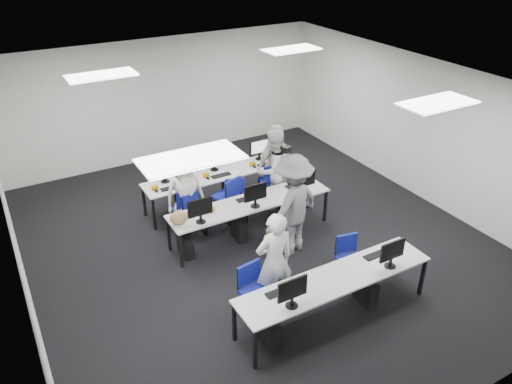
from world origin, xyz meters
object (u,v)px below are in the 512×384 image
chair_0 (256,301)px  chair_3 (237,208)px  chair_7 (272,190)px  photographer (293,205)px  chair_5 (186,216)px  chair_2 (192,221)px  chair_4 (282,193)px  desk_mid (251,204)px  student_2 (185,193)px  chair_1 (349,268)px  student_0 (274,262)px  student_1 (273,170)px  chair_6 (227,204)px  student_3 (275,165)px  desk_front (335,281)px

chair_0 → chair_3: size_ratio=1.06×
chair_7 → photographer: (-0.58, -1.65, 0.65)m
chair_5 → chair_0: bearing=-106.7°
photographer → chair_2: bearing=-62.5°
chair_3 → chair_7: (0.95, 0.21, 0.05)m
chair_4 → chair_7: (-0.17, 0.17, 0.03)m
chair_3 → desk_mid: bearing=-70.9°
chair_5 → student_2: (0.01, -0.01, 0.53)m
chair_0 → chair_4: (2.17, 2.69, -0.00)m
chair_1 → student_2: size_ratio=0.52×
chair_7 → student_0: bearing=-104.8°
student_1 → chair_6: bearing=-16.0°
desk_mid → student_1: size_ratio=1.83×
student_2 → chair_3: bearing=-12.1°
desk_mid → chair_3: bearing=87.1°
desk_mid → student_3: size_ratio=1.82×
desk_mid → chair_6: size_ratio=3.44×
chair_4 → desk_front: bearing=-126.4°
student_2 → student_3: student_3 is taller
chair_7 → chair_1: bearing=-78.7°
desk_mid → chair_6: (-0.10, 0.83, -0.39)m
chair_3 → student_2: 1.16m
student_3 → chair_4: bearing=-89.6°
desk_front → chair_2: (-0.96, 3.22, -0.41)m
chair_1 → chair_6: chair_6 is taller
desk_front → student_3: (1.08, 3.50, 0.20)m
chair_4 → chair_5: (-2.14, 0.18, -0.02)m
photographer → desk_front: bearing=60.8°
chair_1 → chair_7: 2.90m
chair_4 → chair_6: bearing=155.9°
chair_4 → chair_7: 0.24m
chair_7 → chair_3: bearing=-151.9°
desk_front → student_1: 3.46m
desk_front → chair_3: chair_3 is taller
desk_mid → chair_4: chair_4 is taller
desk_mid → chair_5: (-0.98, 0.86, -0.42)m
chair_0 → student_0: (0.36, 0.09, 0.56)m
student_2 → student_1: bearing=-4.2°
chair_3 → chair_5: size_ratio=1.00×
chair_7 → photographer: photographer is taller
desk_front → chair_1: 1.03m
desk_mid → student_2: bearing=138.8°
student_1 → photographer: size_ratio=0.91×
student_3 → photographer: size_ratio=0.92×
desk_mid → chair_3: (0.03, 0.64, -0.42)m
chair_7 → chair_6: bearing=-163.3°
chair_2 → student_0: bearing=-88.6°
chair_3 → student_2: (-1.01, 0.21, 0.53)m
chair_5 → student_0: student_0 is taller
chair_3 → student_0: bearing=-83.1°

